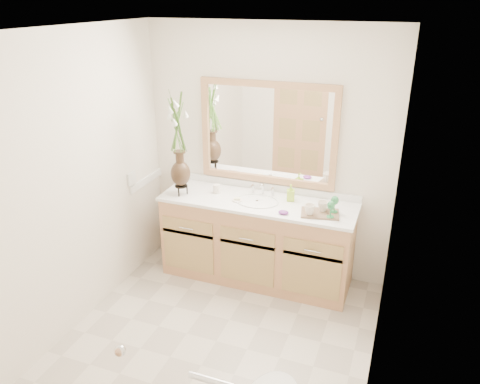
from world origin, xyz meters
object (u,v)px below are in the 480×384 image
at_px(flower_vase, 178,133).
at_px(soap_bottle, 291,193).
at_px(tray, 320,213).
at_px(tumbler, 217,189).

distance_m(flower_vase, soap_bottle, 1.17).
bearing_deg(soap_bottle, flower_vase, 175.95).
height_order(soap_bottle, tray, soap_bottle).
relative_size(soap_bottle, tray, 0.43).
relative_size(flower_vase, soap_bottle, 6.39).
distance_m(tumbler, tray, 1.04).
distance_m(soap_bottle, tray, 0.38).
xyz_separation_m(soap_bottle, tray, (0.32, -0.20, -0.06)).
height_order(flower_vase, soap_bottle, flower_vase).
xyz_separation_m(flower_vase, tray, (1.34, 0.03, -0.60)).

